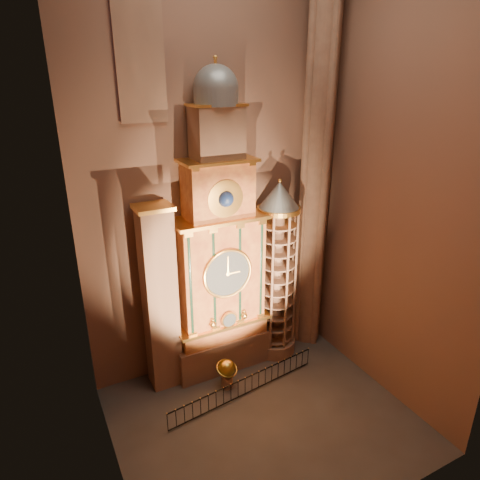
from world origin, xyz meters
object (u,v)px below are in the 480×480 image
astronomical_clock (219,260)px  stair_turret (277,273)px  celestial_globe (227,371)px  portrait_tower (160,299)px  iron_railing (245,386)px

astronomical_clock → stair_turret: astronomical_clock is taller
astronomical_clock → celestial_globe: 6.03m
astronomical_clock → portrait_tower: astronomical_clock is taller
iron_railing → stair_turret: bearing=38.2°
celestial_globe → astronomical_clock: bearing=73.7°
portrait_tower → stair_turret: (6.90, -0.28, 0.12)m
portrait_tower → stair_turret: 6.91m
astronomical_clock → stair_turret: bearing=-4.3°
astronomical_clock → portrait_tower: size_ratio=1.64×
celestial_globe → iron_railing: 1.26m
stair_turret → celestial_globe: size_ratio=6.38×
portrait_tower → iron_railing: portrait_tower is taller
stair_turret → astronomical_clock: bearing=175.7°
stair_turret → celestial_globe: stair_turret is taller
portrait_tower → celestial_globe: bearing=-35.6°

